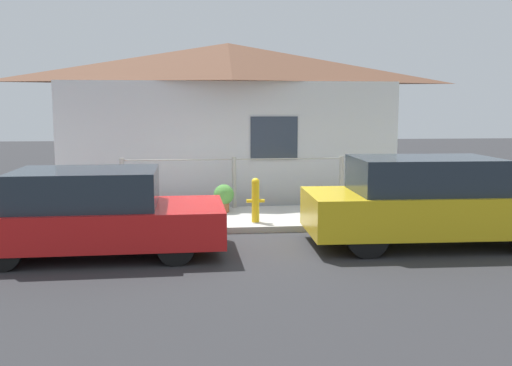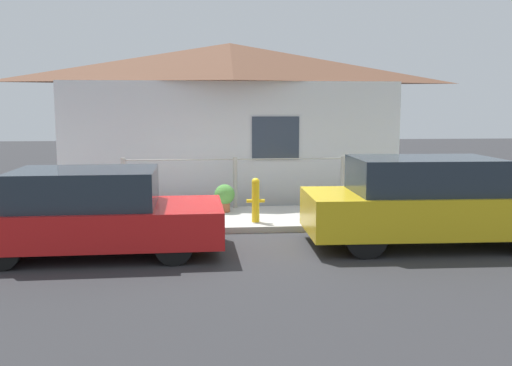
{
  "view_description": "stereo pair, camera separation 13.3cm",
  "coord_description": "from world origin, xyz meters",
  "px_view_note": "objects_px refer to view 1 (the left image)",
  "views": [
    {
      "loc": [
        -0.89,
        -10.26,
        2.32
      ],
      "look_at": [
        0.28,
        0.3,
        0.9
      ],
      "focal_mm": 40.0,
      "sensor_mm": 36.0,
      "label": 1
    },
    {
      "loc": [
        -0.76,
        -10.28,
        2.32
      ],
      "look_at": [
        0.28,
        0.3,
        0.9
      ],
      "focal_mm": 40.0,
      "sensor_mm": 36.0,
      "label": 2
    }
  ],
  "objects_px": {
    "car_left": "(94,213)",
    "car_right": "(430,202)",
    "fire_hydrant": "(255,199)",
    "potted_plant_near_hydrant": "(224,196)"
  },
  "relations": [
    {
      "from": "car_left",
      "to": "car_right",
      "type": "distance_m",
      "value": 5.5
    },
    {
      "from": "car_left",
      "to": "potted_plant_near_hydrant",
      "type": "bearing_deg",
      "value": 51.31
    },
    {
      "from": "fire_hydrant",
      "to": "potted_plant_near_hydrant",
      "type": "bearing_deg",
      "value": 116.03
    },
    {
      "from": "car_right",
      "to": "fire_hydrant",
      "type": "relative_size",
      "value": 4.99
    },
    {
      "from": "car_right",
      "to": "potted_plant_near_hydrant",
      "type": "distance_m",
      "value": 4.35
    },
    {
      "from": "fire_hydrant",
      "to": "potted_plant_near_hydrant",
      "type": "distance_m",
      "value": 1.25
    },
    {
      "from": "car_left",
      "to": "car_right",
      "type": "bearing_deg",
      "value": -0.7
    },
    {
      "from": "fire_hydrant",
      "to": "car_right",
      "type": "bearing_deg",
      "value": -31.44
    },
    {
      "from": "car_right",
      "to": "potted_plant_near_hydrant",
      "type": "xyz_separation_m",
      "value": [
        -3.31,
        2.81,
        -0.28
      ]
    },
    {
      "from": "potted_plant_near_hydrant",
      "to": "car_right",
      "type": "bearing_deg",
      "value": -40.33
    }
  ]
}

